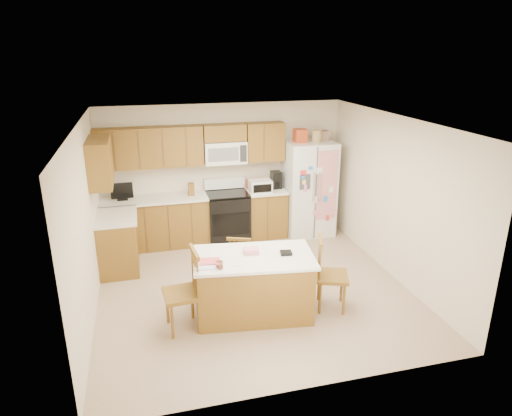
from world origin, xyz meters
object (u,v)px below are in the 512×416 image
object	(u,v)px
windsor_chair_back	(240,263)
windsor_chair_right	(330,275)
windsor_chair_left	(184,293)
stove	(227,215)
island	(254,285)
refrigerator	(309,187)

from	to	relation	value
windsor_chair_back	windsor_chair_right	world-z (taller)	windsor_chair_right
windsor_chair_left	stove	bearing A→B (deg)	68.12
windsor_chair_left	windsor_chair_back	xyz separation A→B (m)	(0.92, 0.85, -0.10)
island	windsor_chair_left	xyz separation A→B (m)	(-0.94, -0.11, 0.07)
island	windsor_chair_left	distance (m)	0.95
refrigerator	windsor_chair_left	world-z (taller)	refrigerator
island	windsor_chair_right	world-z (taller)	windsor_chair_right
refrigerator	windsor_chair_left	distance (m)	3.80
windsor_chair_left	windsor_chair_back	bearing A→B (deg)	42.65
windsor_chair_back	windsor_chair_right	xyz separation A→B (m)	(1.07, -0.85, 0.08)
stove	windsor_chair_back	bearing A→B (deg)	-95.27
windsor_chair_left	windsor_chair_back	distance (m)	1.26
refrigerator	windsor_chair_back	distance (m)	2.57
island	windsor_chair_back	size ratio (longest dim) A/B	1.94
windsor_chair_right	windsor_chair_back	bearing A→B (deg)	141.55
windsor_chair_right	refrigerator	bearing A→B (deg)	75.75
stove	windsor_chair_left	world-z (taller)	stove
windsor_chair_left	island	bearing A→B (deg)	6.79
island	windsor_chair_back	distance (m)	0.74
windsor_chair_back	refrigerator	bearing A→B (deg)	46.23
refrigerator	island	bearing A→B (deg)	-124.01
stove	windsor_chair_back	world-z (taller)	stove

